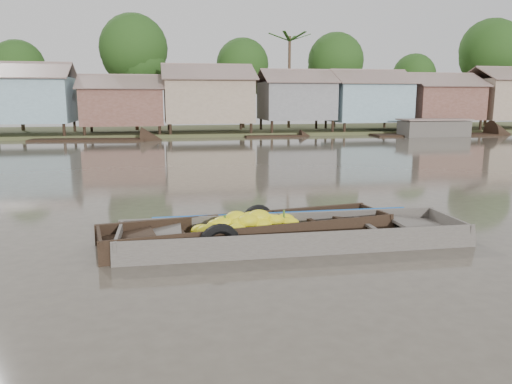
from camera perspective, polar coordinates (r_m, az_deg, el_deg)
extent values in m
plane|color=#4A4339|center=(9.88, -2.75, -6.41)|extent=(120.00, 120.00, 0.00)
cube|color=#384723|center=(42.46, -9.33, 6.75)|extent=(120.00, 12.00, 0.50)
cube|color=#7EA1AE|center=(39.90, -24.74, 9.54)|extent=(6.20, 5.20, 3.20)
cube|color=brown|center=(38.57, -25.47, 12.53)|extent=(6.60, 3.02, 1.28)
cube|color=brown|center=(41.30, -24.51, 12.42)|extent=(6.60, 3.02, 1.28)
cube|color=brown|center=(38.92, -14.93, 9.41)|extent=(5.80, 4.60, 2.70)
cube|color=brown|center=(37.69, -15.18, 12.11)|extent=(6.20, 2.67, 1.14)
cube|color=brown|center=(40.16, -14.94, 12.02)|extent=(6.20, 2.67, 1.14)
cube|color=gray|center=(39.03, -5.55, 10.39)|extent=(6.50, 5.30, 3.30)
cube|color=brown|center=(37.65, -5.38, 13.57)|extent=(6.90, 3.08, 1.31)
cube|color=brown|center=(40.49, -5.81, 13.37)|extent=(6.90, 3.08, 1.31)
cube|color=slate|center=(40.32, 4.57, 10.34)|extent=(5.40, 4.70, 2.90)
cube|color=brown|center=(39.13, 5.12, 13.10)|extent=(5.80, 2.73, 1.17)
cube|color=brown|center=(41.58, 4.12, 12.98)|extent=(5.80, 2.73, 1.17)
cube|color=#7EA1AE|center=(42.34, 12.53, 10.01)|extent=(6.00, 5.00, 3.10)
cube|color=brown|center=(41.13, 13.41, 12.75)|extent=(6.40, 2.90, 1.24)
cube|color=brown|center=(43.60, 11.92, 12.68)|extent=(6.40, 2.90, 1.24)
cube|color=brown|center=(45.32, 20.19, 9.59)|extent=(5.70, 4.90, 2.80)
cube|color=brown|center=(44.21, 21.25, 11.90)|extent=(6.10, 2.85, 1.21)
cube|color=brown|center=(46.48, 19.49, 11.93)|extent=(6.10, 2.85, 1.21)
cube|color=gray|center=(48.98, 26.82, 9.43)|extent=(6.30, 5.10, 3.40)
cube|color=brown|center=(50.12, 26.06, 11.97)|extent=(6.70, 2.96, 1.26)
cylinder|color=#473323|center=(44.62, -25.27, 9.21)|extent=(0.28, 0.28, 4.90)
sphere|color=#183A12|center=(44.68, -25.57, 12.79)|extent=(4.20, 4.20, 4.20)
cylinder|color=#473323|center=(42.37, -13.60, 10.85)|extent=(0.28, 0.28, 6.30)
sphere|color=#183A12|center=(42.54, -13.82, 15.70)|extent=(5.40, 5.40, 5.40)
cylinder|color=#473323|center=(43.96, -1.52, 10.45)|extent=(0.28, 0.28, 5.25)
sphere|color=#183A12|center=(44.04, -1.54, 14.35)|extent=(4.50, 4.50, 4.50)
cylinder|color=#473323|center=(45.03, 8.96, 10.55)|extent=(0.28, 0.28, 5.60)
sphere|color=#183A12|center=(45.14, 9.09, 14.61)|extent=(4.80, 4.80, 4.80)
cylinder|color=#473323|center=(49.23, 17.45, 9.59)|extent=(0.28, 0.28, 4.55)
sphere|color=#183A12|center=(49.27, 17.62, 12.61)|extent=(3.90, 3.90, 3.90)
cylinder|color=#473323|center=(52.09, 24.94, 10.29)|extent=(0.28, 0.28, 6.65)
sphere|color=#183A12|center=(52.26, 25.29, 14.45)|extent=(5.70, 5.70, 5.70)
cylinder|color=#473323|center=(44.33, 3.81, 12.21)|extent=(0.24, 0.24, 8.00)
cube|color=black|center=(10.44, -0.67, -5.89)|extent=(6.08, 2.04, 0.08)
cube|color=black|center=(10.97, -1.79, -3.76)|extent=(6.06, 1.08, 0.56)
cube|color=black|center=(9.79, 0.58, -5.57)|extent=(6.06, 1.08, 0.56)
cube|color=black|center=(11.67, 13.34, -3.16)|extent=(0.26, 1.32, 0.53)
cube|color=black|center=(11.38, 11.16, -3.08)|extent=(1.20, 1.29, 0.20)
cube|color=black|center=(9.85, -17.42, -5.98)|extent=(0.26, 1.32, 0.53)
cube|color=black|center=(9.86, -14.42, -5.39)|extent=(1.20, 1.29, 0.20)
cube|color=black|center=(9.98, -8.47, -4.69)|extent=(0.29, 1.27, 0.05)
cube|color=black|center=(10.88, 6.46, -3.33)|extent=(0.29, 1.27, 0.05)
ellipsoid|color=#FCF71C|center=(10.41, 5.39, -4.39)|extent=(0.44, 0.34, 0.25)
ellipsoid|color=#FCF71C|center=(10.39, 1.47, -3.26)|extent=(0.49, 0.37, 0.28)
ellipsoid|color=#FCF71C|center=(10.40, -0.68, -2.88)|extent=(0.41, 0.31, 0.23)
ellipsoid|color=#FCF71C|center=(10.49, 3.81, -3.65)|extent=(0.49, 0.38, 0.28)
ellipsoid|color=#FCF71C|center=(10.77, 0.07, -3.44)|extent=(0.46, 0.35, 0.26)
ellipsoid|color=#FCF71C|center=(10.05, -5.99, -5.10)|extent=(0.41, 0.32, 0.23)
ellipsoid|color=#FCF71C|center=(10.32, 2.25, -3.25)|extent=(0.42, 0.32, 0.24)
ellipsoid|color=#FCF71C|center=(10.42, -1.21, -3.30)|extent=(0.51, 0.39, 0.29)
ellipsoid|color=#FCF71C|center=(10.21, -6.24, -4.44)|extent=(0.49, 0.37, 0.27)
ellipsoid|color=#FCF71C|center=(10.82, 0.22, -3.44)|extent=(0.44, 0.34, 0.25)
ellipsoid|color=#FCF71C|center=(9.94, -4.08, -4.69)|extent=(0.47, 0.36, 0.27)
ellipsoid|color=#FCF71C|center=(9.95, -2.21, -4.26)|extent=(0.41, 0.31, 0.23)
ellipsoid|color=#FCF71C|center=(10.06, 0.56, -4.71)|extent=(0.43, 0.33, 0.24)
ellipsoid|color=#FCF71C|center=(10.06, -5.50, -4.53)|extent=(0.54, 0.41, 0.30)
ellipsoid|color=#FCF71C|center=(10.19, -4.48, -3.81)|extent=(0.46, 0.35, 0.26)
ellipsoid|color=#FCF71C|center=(10.21, -3.73, -3.61)|extent=(0.53, 0.41, 0.30)
ellipsoid|color=#FCF71C|center=(9.93, -4.67, -4.76)|extent=(0.53, 0.41, 0.30)
ellipsoid|color=#FCF71C|center=(9.79, -5.25, -5.67)|extent=(0.43, 0.33, 0.24)
ellipsoid|color=#FCF71C|center=(10.85, 3.25, -3.24)|extent=(0.52, 0.40, 0.29)
ellipsoid|color=#FCF71C|center=(10.17, -1.76, -3.61)|extent=(0.50, 0.38, 0.28)
ellipsoid|color=#FCF71C|center=(10.37, -2.22, -3.47)|extent=(0.47, 0.36, 0.27)
ellipsoid|color=#FCF71C|center=(10.47, -1.97, -3.42)|extent=(0.48, 0.36, 0.27)
ellipsoid|color=#FCF71C|center=(10.32, 0.30, -2.86)|extent=(0.55, 0.42, 0.31)
ellipsoid|color=#FCF71C|center=(9.85, -4.32, -5.15)|extent=(0.53, 0.40, 0.30)
ellipsoid|color=#FCF71C|center=(9.87, -4.03, -5.22)|extent=(0.52, 0.40, 0.29)
ellipsoid|color=#FCF71C|center=(10.12, -0.91, -3.35)|extent=(0.51, 0.39, 0.29)
ellipsoid|color=#FCF71C|center=(10.53, -2.00, -3.55)|extent=(0.43, 0.33, 0.24)
ellipsoid|color=#FCF71C|center=(10.21, 0.71, -3.82)|extent=(0.46, 0.36, 0.26)
ellipsoid|color=#FCF71C|center=(10.52, -2.82, -3.32)|extent=(0.42, 0.32, 0.24)
ellipsoid|color=#FCF71C|center=(10.26, -2.27, -2.96)|extent=(0.51, 0.39, 0.28)
ellipsoid|color=#FCF71C|center=(10.24, -0.06, -3.51)|extent=(0.48, 0.37, 0.27)
ellipsoid|color=#FCF71C|center=(10.86, 2.26, -3.49)|extent=(0.46, 0.35, 0.26)
cylinder|color=#3F6626|center=(10.14, -3.57, -3.17)|extent=(0.04, 0.04, 0.19)
cylinder|color=#3F6626|center=(10.37, 0.46, -2.84)|extent=(0.04, 0.04, 0.19)
cylinder|color=#3F6626|center=(10.56, 3.21, -2.60)|extent=(0.04, 0.04, 0.19)
torus|color=black|center=(11.18, 0.18, -3.36)|extent=(0.79, 0.31, 0.77)
torus|color=black|center=(9.45, -4.19, -6.07)|extent=(0.86, 0.32, 0.84)
cube|color=#48423C|center=(10.25, 4.27, -6.25)|extent=(6.88, 1.59, 0.08)
cube|color=#48423C|center=(10.97, 3.21, -3.79)|extent=(7.00, 0.28, 0.56)
cube|color=#48423C|center=(9.41, 5.57, -6.32)|extent=(7.00, 0.28, 0.56)
cube|color=#48423C|center=(11.50, 21.10, -3.82)|extent=(0.09, 1.71, 0.53)
cube|color=#48423C|center=(11.19, 18.51, -3.69)|extent=(1.21, 1.50, 0.23)
cube|color=#48423C|center=(9.92, -15.35, -5.75)|extent=(0.09, 1.71, 0.53)
cube|color=#48423C|center=(9.87, -11.91, -5.28)|extent=(1.21, 1.50, 0.23)
cube|color=#48423C|center=(9.88, -4.97, -4.79)|extent=(0.13, 1.64, 0.05)
cube|color=#48423C|center=(10.67, 12.88, -3.85)|extent=(0.13, 1.64, 0.05)
cube|color=#665E54|center=(10.24, 4.28, -6.04)|extent=(5.24, 1.43, 0.02)
cube|color=#104FA3|center=(10.97, 3.15, -2.64)|extent=(5.66, 0.18, 0.14)
torus|color=olive|center=(11.00, 18.96, -5.29)|extent=(0.39, 0.39, 0.06)
torus|color=olive|center=(10.99, 18.98, -5.10)|extent=(0.32, 0.32, 0.06)
cube|color=black|center=(37.04, 2.11, 6.23)|extent=(4.32, 0.95, 0.35)
cube|color=black|center=(35.65, -18.56, 5.49)|extent=(7.87, 2.72, 0.35)
cube|color=black|center=(40.73, 19.83, 6.01)|extent=(9.85, 2.82, 0.35)
cube|color=black|center=(39.99, 19.65, 6.81)|extent=(5.00, 2.00, 1.20)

